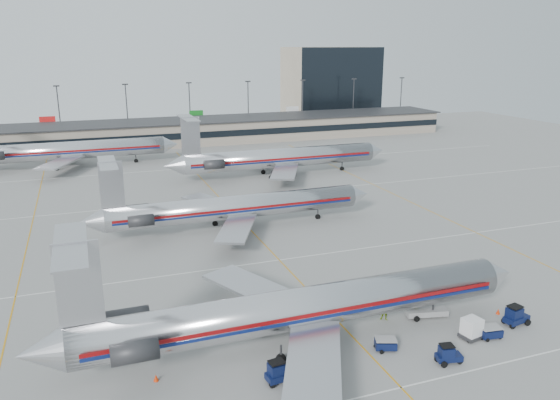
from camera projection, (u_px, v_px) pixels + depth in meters
name	position (u px, v px, depth m)	size (l,w,h in m)	color
ground	(311.00, 293.00, 59.06)	(260.00, 260.00, 0.00)	gray
apron_markings	(279.00, 260.00, 68.08)	(160.00, 0.15, 0.02)	silver
terminal	(168.00, 132.00, 146.66)	(162.00, 17.00, 6.25)	gray
light_mast_row	(159.00, 106.00, 157.83)	(163.60, 0.40, 15.28)	#38383D
distant_building	(330.00, 84.00, 191.66)	(30.00, 20.00, 25.00)	tan
jet_foreground	(293.00, 309.00, 48.02)	(46.23, 27.22, 12.10)	silver
jet_second_row	(231.00, 207.00, 78.72)	(43.14, 25.40, 11.29)	silver
jet_third_row	(277.00, 158.00, 110.61)	(47.25, 29.06, 12.92)	silver
jet_back_row	(66.00, 150.00, 118.45)	(46.97, 28.89, 12.84)	silver
tug_left	(279.00, 373.00, 43.26)	(2.48, 1.46, 1.91)	#091236
tug_center	(448.00, 355.00, 45.88)	(2.32, 1.47, 1.75)	#091236
tug_right	(515.00, 316.00, 52.13)	(2.65, 1.65, 2.01)	#091236
cart_inner	(386.00, 344.00, 47.99)	(2.17, 1.83, 1.05)	#091236
cart_outer	(490.00, 332.00, 49.95)	(2.07, 1.55, 1.09)	#091236
uld_container	(472.00, 328.00, 49.72)	(2.14, 1.89, 1.98)	#2D2D30
belt_loader	(427.00, 310.00, 53.86)	(5.01, 2.36, 2.57)	gray
ramp_worker_near	(415.00, 307.00, 54.07)	(0.65, 0.43, 1.80)	#AACD13
ramp_worker_far	(385.00, 311.00, 53.04)	(0.95, 0.74, 1.95)	#93BF12
cone_right	(498.00, 311.00, 54.41)	(0.40, 0.40, 0.55)	red
cone_left	(156.00, 378.00, 43.57)	(0.42, 0.42, 0.57)	red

